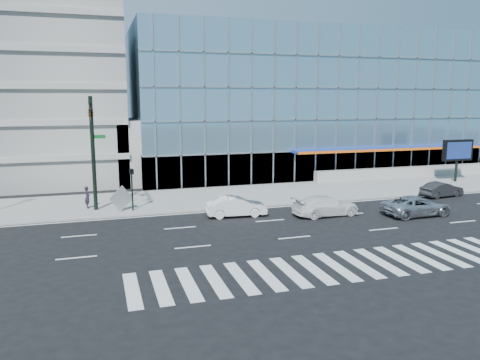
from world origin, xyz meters
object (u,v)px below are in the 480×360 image
at_px(marquee_sign, 458,151).
at_px(dark_sedan, 442,190).
at_px(traffic_signal, 91,126).
at_px(tilted_panel, 121,198).
at_px(pedestrian, 87,197).
at_px(white_sedan, 236,207).
at_px(ped_signal_post, 132,183).
at_px(silver_suv, 417,206).
at_px(white_suv, 326,206).

relative_size(marquee_sign, dark_sedan, 1.08).
height_order(traffic_signal, tilted_panel, traffic_signal).
bearing_deg(pedestrian, white_sedan, -126.87).
distance_m(marquee_sign, pedestrian, 33.66).
distance_m(white_sedan, tilted_panel, 8.12).
xyz_separation_m(marquee_sign, pedestrian, (-33.57, -1.30, -2.12)).
height_order(traffic_signal, dark_sedan, traffic_signal).
distance_m(traffic_signal, ped_signal_post, 4.75).
relative_size(traffic_signal, marquee_sign, 2.00).
bearing_deg(silver_suv, pedestrian, 67.62).
height_order(marquee_sign, tilted_panel, marquee_sign).
height_order(silver_suv, white_sedan, white_sedan).
distance_m(marquee_sign, white_suv, 19.59).
bearing_deg(ped_signal_post, pedestrian, 150.34).
relative_size(traffic_signal, dark_sedan, 2.16).
bearing_deg(pedestrian, ped_signal_post, -129.86).
bearing_deg(ped_signal_post, white_suv, -20.52).
bearing_deg(pedestrian, tilted_panel, -136.48).
xyz_separation_m(traffic_signal, pedestrian, (-0.57, 2.12, -5.22)).
height_order(ped_signal_post, pedestrian, ped_signal_post).
height_order(marquee_sign, pedestrian, marquee_sign).
distance_m(ped_signal_post, white_suv, 13.62).
distance_m(marquee_sign, silver_suv, 15.44).
relative_size(ped_signal_post, tilted_panel, 2.31).
relative_size(traffic_signal, pedestrian, 5.00).
xyz_separation_m(ped_signal_post, silver_suv, (18.68, -6.60, -1.47)).
height_order(ped_signal_post, dark_sedan, ped_signal_post).
xyz_separation_m(marquee_sign, tilted_panel, (-31.27, -2.99, -2.00)).
height_order(ped_signal_post, silver_suv, ped_signal_post).
xyz_separation_m(ped_signal_post, white_sedan, (6.68, -3.15, -1.46)).
bearing_deg(marquee_sign, dark_sedan, -139.36).
relative_size(white_suv, tilted_panel, 3.65).
relative_size(dark_sedan, tilted_panel, 2.85).
xyz_separation_m(white_suv, dark_sedan, (12.00, 2.80, -0.08)).
xyz_separation_m(dark_sedan, pedestrian, (-27.75, 3.69, 0.34)).
height_order(white_sedan, pedestrian, pedestrian).
bearing_deg(dark_sedan, white_sedan, 85.96).
height_order(traffic_signal, silver_suv, traffic_signal).
bearing_deg(white_sedan, ped_signal_post, 69.63).
bearing_deg(ped_signal_post, marquee_sign, 5.71).
height_order(dark_sedan, tilted_panel, tilted_panel).
distance_m(dark_sedan, tilted_panel, 25.53).
xyz_separation_m(silver_suv, white_suv, (-6.00, 1.85, 0.02)).
distance_m(traffic_signal, marquee_sign, 33.32).
height_order(white_suv, tilted_panel, tilted_panel).
bearing_deg(silver_suv, marquee_sign, -52.18).
relative_size(traffic_signal, tilted_panel, 6.15).
bearing_deg(dark_sedan, traffic_signal, 78.81).
distance_m(marquee_sign, white_sedan, 24.73).
height_order(ped_signal_post, marquee_sign, marquee_sign).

